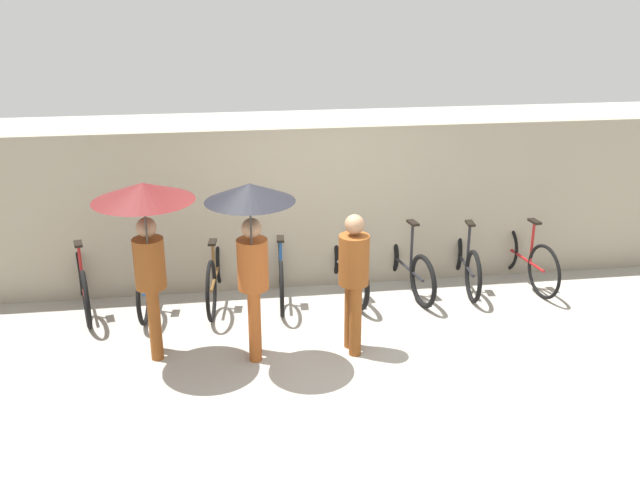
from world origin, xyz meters
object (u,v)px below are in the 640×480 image
(parked_bicycle_0, at_px, (82,282))
(parked_bicycle_3, at_px, (281,271))
(parked_bicycle_1, at_px, (151,275))
(pedestrian_center, at_px, (251,227))
(pedestrian_leading, at_px, (146,222))
(parked_bicycle_6, at_px, (464,260))
(pedestrian_trailing, at_px, (354,274))
(parked_bicycle_4, at_px, (343,265))
(parked_bicycle_5, at_px, (404,264))
(parked_bicycle_7, at_px, (523,256))
(parked_bicycle_2, at_px, (216,272))

(parked_bicycle_0, height_order, parked_bicycle_3, parked_bicycle_3)
(parked_bicycle_1, height_order, pedestrian_center, pedestrian_center)
(parked_bicycle_0, relative_size, pedestrian_leading, 0.82)
(parked_bicycle_1, bearing_deg, pedestrian_center, -138.98)
(parked_bicycle_6, distance_m, pedestrian_trailing, 2.39)
(parked_bicycle_4, height_order, parked_bicycle_5, parked_bicycle_5)
(pedestrian_trailing, bearing_deg, pedestrian_leading, -9.79)
(parked_bicycle_6, height_order, parked_bicycle_7, parked_bicycle_7)
(parked_bicycle_5, bearing_deg, parked_bicycle_0, 80.43)
(parked_bicycle_4, distance_m, pedestrian_leading, 2.90)
(parked_bicycle_2, relative_size, parked_bicycle_4, 1.03)
(parked_bicycle_7, bearing_deg, parked_bicycle_6, 79.80)
(parked_bicycle_3, distance_m, pedestrian_leading, 2.29)
(parked_bicycle_0, height_order, parked_bicycle_2, parked_bicycle_2)
(parked_bicycle_3, bearing_deg, parked_bicycle_7, -85.03)
(parked_bicycle_4, distance_m, parked_bicycle_6, 1.60)
(parked_bicycle_4, distance_m, pedestrian_center, 2.29)
(parked_bicycle_6, height_order, pedestrian_center, pedestrian_center)
(parked_bicycle_3, height_order, pedestrian_trailing, pedestrian_trailing)
(parked_bicycle_5, relative_size, pedestrian_center, 0.88)
(parked_bicycle_1, distance_m, pedestrian_leading, 1.84)
(parked_bicycle_0, relative_size, parked_bicycle_6, 0.99)
(parked_bicycle_3, xyz_separation_m, parked_bicycle_4, (0.80, 0.08, 0.00))
(parked_bicycle_1, bearing_deg, parked_bicycle_4, -85.62)
(parked_bicycle_0, xyz_separation_m, parked_bicycle_1, (0.80, 0.07, 0.02))
(parked_bicycle_5, relative_size, parked_bicycle_6, 1.06)
(parked_bicycle_7, xyz_separation_m, pedestrian_trailing, (-2.55, -1.49, 0.53))
(parked_bicycle_1, bearing_deg, parked_bicycle_5, -86.19)
(parked_bicycle_0, bearing_deg, pedestrian_center, -141.04)
(parked_bicycle_0, height_order, parked_bicycle_1, parked_bicycle_1)
(parked_bicycle_5, xyz_separation_m, pedestrian_trailing, (-0.96, -1.50, 0.55))
(pedestrian_leading, distance_m, pedestrian_trailing, 2.18)
(parked_bicycle_1, height_order, parked_bicycle_6, parked_bicycle_1)
(parked_bicycle_2, bearing_deg, pedestrian_trailing, -129.64)
(pedestrian_center, bearing_deg, parked_bicycle_5, -137.94)
(parked_bicycle_6, xyz_separation_m, pedestrian_trailing, (-1.76, -1.52, 0.55))
(parked_bicycle_2, distance_m, pedestrian_leading, 1.92)
(parked_bicycle_1, height_order, parked_bicycle_7, parked_bicycle_1)
(parked_bicycle_0, xyz_separation_m, pedestrian_center, (1.98, -1.52, 1.13))
(parked_bicycle_1, relative_size, pedestrian_leading, 0.91)
(parked_bicycle_6, distance_m, pedestrian_center, 3.42)
(parked_bicycle_0, height_order, parked_bicycle_4, parked_bicycle_4)
(parked_bicycle_0, distance_m, parked_bicycle_7, 5.59)
(pedestrian_leading, relative_size, pedestrian_center, 1.00)
(parked_bicycle_7, bearing_deg, parked_bicycle_5, 81.41)
(parked_bicycle_2, bearing_deg, parked_bicycle_7, -83.53)
(parked_bicycle_7, relative_size, pedestrian_center, 0.85)
(parked_bicycle_3, bearing_deg, pedestrian_trailing, -151.97)
(parked_bicycle_5, relative_size, parked_bicycle_7, 1.04)
(parked_bicycle_1, relative_size, parked_bicycle_3, 1.09)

